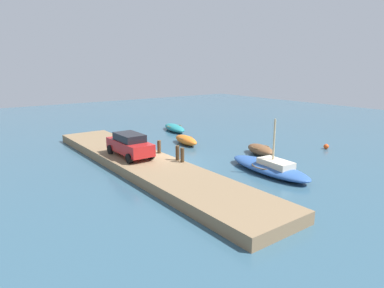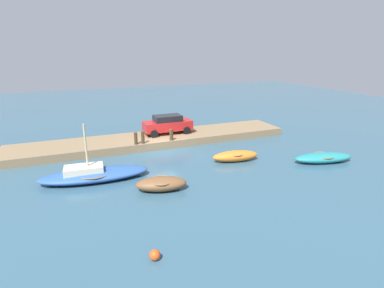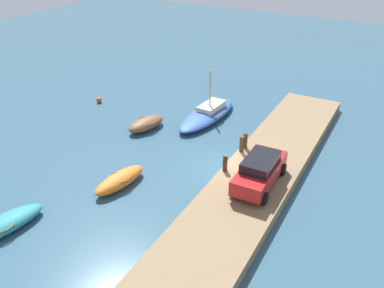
{
  "view_description": "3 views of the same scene",
  "coord_description": "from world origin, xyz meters",
  "px_view_note": "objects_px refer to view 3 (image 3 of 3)",
  "views": [
    {
      "loc": [
        19.21,
        -12.61,
        6.8
      ],
      "look_at": [
        -1.24,
        2.68,
        0.78
      ],
      "focal_mm": 31.59,
      "sensor_mm": 36.0,
      "label": 1
    },
    {
      "loc": [
        6.68,
        22.2,
        7.73
      ],
      "look_at": [
        -1.4,
        2.64,
        1.15
      ],
      "focal_mm": 28.89,
      "sensor_mm": 36.0,
      "label": 2
    },
    {
      "loc": [
        -18.71,
        -8.14,
        13.01
      ],
      "look_at": [
        0.32,
        2.19,
        0.95
      ],
      "focal_mm": 39.35,
      "sensor_mm": 36.0,
      "label": 3
    }
  ],
  "objects_px": {
    "mooring_post_west": "(225,164)",
    "mooring_post_mid_west": "(225,163)",
    "rowboat_orange": "(120,180)",
    "mooring_post_east": "(245,140)",
    "dinghy_brown": "(146,124)",
    "rowboat_teal": "(0,226)",
    "marker_buoy": "(99,100)",
    "parked_car": "(260,170)",
    "mooring_post_mid_east": "(242,144)",
    "sailboat_blue": "(208,114)"
  },
  "relations": [
    {
      "from": "rowboat_teal",
      "to": "mooring_post_east",
      "type": "relative_size",
      "value": 4.74
    },
    {
      "from": "dinghy_brown",
      "to": "rowboat_teal",
      "type": "bearing_deg",
      "value": -166.41
    },
    {
      "from": "parked_car",
      "to": "sailboat_blue",
      "type": "bearing_deg",
      "value": 42.53
    },
    {
      "from": "rowboat_orange",
      "to": "marker_buoy",
      "type": "xyz_separation_m",
      "value": [
        8.32,
        8.28,
        -0.17
      ]
    },
    {
      "from": "parked_car",
      "to": "mooring_post_west",
      "type": "bearing_deg",
      "value": 80.65
    },
    {
      "from": "mooring_post_mid_east",
      "to": "mooring_post_west",
      "type": "bearing_deg",
      "value": 180.0
    },
    {
      "from": "mooring_post_west",
      "to": "mooring_post_east",
      "type": "height_order",
      "value": "mooring_post_east"
    },
    {
      "from": "mooring_post_west",
      "to": "mooring_post_east",
      "type": "bearing_deg",
      "value": 0.0
    },
    {
      "from": "rowboat_teal",
      "to": "mooring_post_west",
      "type": "xyz_separation_m",
      "value": [
        8.79,
        -7.26,
        0.68
      ]
    },
    {
      "from": "mooring_post_east",
      "to": "sailboat_blue",
      "type": "bearing_deg",
      "value": 49.91
    },
    {
      "from": "sailboat_blue",
      "to": "marker_buoy",
      "type": "xyz_separation_m",
      "value": [
        -1.4,
        8.67,
        -0.18
      ]
    },
    {
      "from": "dinghy_brown",
      "to": "rowboat_teal",
      "type": "height_order",
      "value": "dinghy_brown"
    },
    {
      "from": "sailboat_blue",
      "to": "mooring_post_east",
      "type": "height_order",
      "value": "sailboat_blue"
    },
    {
      "from": "mooring_post_west",
      "to": "parked_car",
      "type": "distance_m",
      "value": 2.17
    },
    {
      "from": "mooring_post_west",
      "to": "mooring_post_mid_west",
      "type": "bearing_deg",
      "value": 0.0
    },
    {
      "from": "mooring_post_mid_west",
      "to": "sailboat_blue",
      "type": "bearing_deg",
      "value": 33.53
    },
    {
      "from": "dinghy_brown",
      "to": "sailboat_blue",
      "type": "relative_size",
      "value": 0.47
    },
    {
      "from": "rowboat_teal",
      "to": "mooring_post_mid_west",
      "type": "distance_m",
      "value": 11.48
    },
    {
      "from": "mooring_post_mid_west",
      "to": "parked_car",
      "type": "relative_size",
      "value": 0.22
    },
    {
      "from": "sailboat_blue",
      "to": "rowboat_orange",
      "type": "distance_m",
      "value": 9.72
    },
    {
      "from": "rowboat_teal",
      "to": "mooring_post_mid_east",
      "type": "relative_size",
      "value": 4.57
    },
    {
      "from": "parked_car",
      "to": "mooring_post_mid_west",
      "type": "bearing_deg",
      "value": 78.74
    },
    {
      "from": "mooring_post_mid_west",
      "to": "marker_buoy",
      "type": "height_order",
      "value": "mooring_post_mid_west"
    },
    {
      "from": "marker_buoy",
      "to": "rowboat_teal",
      "type": "bearing_deg",
      "value": -157.75
    },
    {
      "from": "rowboat_orange",
      "to": "mooring_post_west",
      "type": "xyz_separation_m",
      "value": [
        3.17,
        -4.69,
        0.64
      ]
    },
    {
      "from": "rowboat_teal",
      "to": "marker_buoy",
      "type": "height_order",
      "value": "rowboat_teal"
    },
    {
      "from": "rowboat_teal",
      "to": "mooring_post_east",
      "type": "height_order",
      "value": "mooring_post_east"
    },
    {
      "from": "sailboat_blue",
      "to": "rowboat_teal",
      "type": "height_order",
      "value": "sailboat_blue"
    },
    {
      "from": "mooring_post_mid_west",
      "to": "mooring_post_east",
      "type": "bearing_deg",
      "value": 0.0
    },
    {
      "from": "sailboat_blue",
      "to": "mooring_post_mid_west",
      "type": "relative_size",
      "value": 7.2
    },
    {
      "from": "mooring_post_west",
      "to": "mooring_post_mid_east",
      "type": "xyz_separation_m",
      "value": [
        2.38,
        0.0,
        0.1
      ]
    },
    {
      "from": "rowboat_orange",
      "to": "rowboat_teal",
      "type": "bearing_deg",
      "value": 164.16
    },
    {
      "from": "rowboat_teal",
      "to": "mooring_post_mid_west",
      "type": "xyz_separation_m",
      "value": [
        8.86,
        -7.26,
        0.75
      ]
    },
    {
      "from": "dinghy_brown",
      "to": "mooring_post_mid_east",
      "type": "bearing_deg",
      "value": -82.17
    },
    {
      "from": "mooring_post_mid_west",
      "to": "marker_buoy",
      "type": "relative_size",
      "value": 2.18
    },
    {
      "from": "mooring_post_mid_west",
      "to": "mooring_post_east",
      "type": "distance_m",
      "value": 2.86
    },
    {
      "from": "rowboat_orange",
      "to": "mooring_post_west",
      "type": "distance_m",
      "value": 5.69
    },
    {
      "from": "sailboat_blue",
      "to": "parked_car",
      "type": "distance_m",
      "value": 9.45
    },
    {
      "from": "dinghy_brown",
      "to": "rowboat_orange",
      "type": "distance_m",
      "value": 6.79
    },
    {
      "from": "mooring_post_west",
      "to": "mooring_post_mid_east",
      "type": "relative_size",
      "value": 0.8
    },
    {
      "from": "dinghy_brown",
      "to": "parked_car",
      "type": "height_order",
      "value": "parked_car"
    },
    {
      "from": "rowboat_orange",
      "to": "mooring_post_east",
      "type": "bearing_deg",
      "value": -28.77
    },
    {
      "from": "rowboat_teal",
      "to": "parked_car",
      "type": "height_order",
      "value": "parked_car"
    },
    {
      "from": "rowboat_teal",
      "to": "mooring_post_east",
      "type": "bearing_deg",
      "value": -18.76
    },
    {
      "from": "mooring_post_mid_west",
      "to": "marker_buoy",
      "type": "xyz_separation_m",
      "value": [
        5.08,
        12.96,
        -0.88
      ]
    },
    {
      "from": "rowboat_teal",
      "to": "rowboat_orange",
      "type": "bearing_deg",
      "value": -11.59
    },
    {
      "from": "mooring_post_east",
      "to": "mooring_post_mid_west",
      "type": "bearing_deg",
      "value": 180.0
    },
    {
      "from": "sailboat_blue",
      "to": "parked_car",
      "type": "relative_size",
      "value": 1.59
    },
    {
      "from": "mooring_post_west",
      "to": "mooring_post_mid_east",
      "type": "distance_m",
      "value": 2.38
    },
    {
      "from": "mooring_post_west",
      "to": "parked_car",
      "type": "relative_size",
      "value": 0.19
    }
  ]
}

